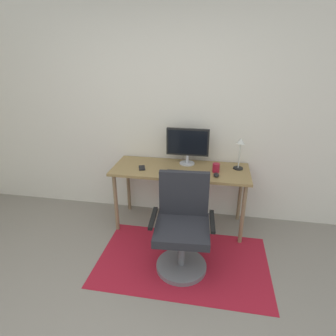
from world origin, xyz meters
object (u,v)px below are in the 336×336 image
at_px(desk, 180,175).
at_px(office_chair, 182,230).
at_px(desk_lamp, 240,149).
at_px(cell_phone, 142,168).
at_px(keyboard, 186,174).
at_px(coffee_cup, 216,168).
at_px(computer_mouse, 216,175).
at_px(monitor, 188,144).

distance_m(desk, office_chair, 0.76).
xyz_separation_m(desk_lamp, office_chair, (-0.53, -0.81, -0.57)).
bearing_deg(cell_phone, keyboard, -27.57).
distance_m(desk, keyboard, 0.19).
bearing_deg(coffee_cup, keyboard, -159.24).
height_order(desk, coffee_cup, coffee_cup).
bearing_deg(computer_mouse, monitor, 138.61).
xyz_separation_m(monitor, cell_phone, (-0.49, -0.23, -0.25)).
xyz_separation_m(keyboard, cell_phone, (-0.51, 0.08, -0.00)).
bearing_deg(keyboard, desk, 117.10).
height_order(desk, keyboard, keyboard).
height_order(desk, office_chair, office_chair).
xyz_separation_m(coffee_cup, desk_lamp, (0.25, 0.14, 0.18)).
relative_size(desk, monitor, 3.16).
bearing_deg(desk_lamp, computer_mouse, -133.45).
relative_size(computer_mouse, office_chair, 0.11).
distance_m(coffee_cup, office_chair, 0.82).
xyz_separation_m(keyboard, desk_lamp, (0.57, 0.26, 0.23)).
bearing_deg(cell_phone, coffee_cup, -15.80).
bearing_deg(desk, office_chair, -80.29).
bearing_deg(monitor, cell_phone, -155.00).
bearing_deg(desk, monitor, 69.70).
height_order(monitor, coffee_cup, monitor).
xyz_separation_m(desk, cell_phone, (-0.44, -0.07, 0.08)).
bearing_deg(keyboard, computer_mouse, 0.74).
bearing_deg(monitor, coffee_cup, -29.12).
distance_m(computer_mouse, cell_phone, 0.85).
xyz_separation_m(coffee_cup, office_chair, (-0.28, -0.67, -0.39)).
bearing_deg(keyboard, cell_phone, 170.94).
xyz_separation_m(desk, coffee_cup, (0.40, -0.03, 0.13)).
distance_m(keyboard, computer_mouse, 0.33).
bearing_deg(computer_mouse, coffee_cup, 93.57).
bearing_deg(desk_lamp, office_chair, -123.24).
bearing_deg(desk, computer_mouse, -20.32).
height_order(monitor, cell_phone, monitor).
relative_size(cell_phone, desk_lamp, 0.39).
bearing_deg(keyboard, monitor, 93.91).
distance_m(coffee_cup, desk_lamp, 0.34).
relative_size(monitor, office_chair, 0.52).
xyz_separation_m(keyboard, coffee_cup, (0.32, 0.12, 0.04)).
distance_m(computer_mouse, desk_lamp, 0.41).
xyz_separation_m(computer_mouse, coffee_cup, (-0.01, 0.12, 0.03)).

